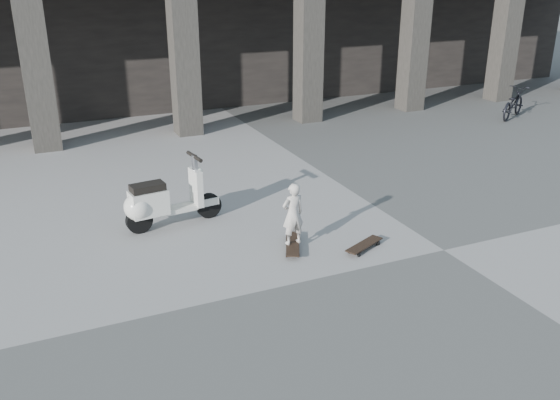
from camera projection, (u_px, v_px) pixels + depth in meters
name	position (u px, v px, depth m)	size (l,w,h in m)	color
ground	(444.00, 250.00, 9.41)	(90.00, 90.00, 0.00)	#4E4D4B
colonnade	(192.00, 3.00, 20.00)	(28.00, 8.82, 6.00)	black
longboard	(293.00, 244.00, 9.45)	(0.57, 0.90, 0.09)	black
skateboard_spare	(364.00, 245.00, 9.42)	(0.79, 0.50, 0.09)	black
child	(293.00, 214.00, 9.26)	(0.37, 0.24, 1.01)	beige
scooter	(157.00, 202.00, 10.02)	(1.74, 0.65, 1.21)	black
bicycle	(513.00, 103.00, 17.43)	(0.58, 1.66, 0.87)	black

